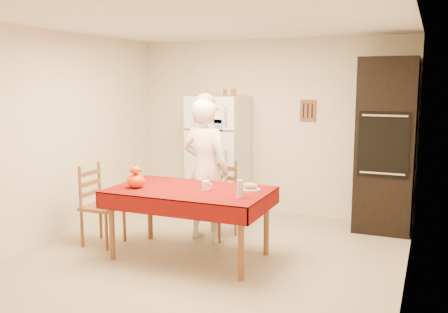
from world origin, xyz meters
The scene contains 17 objects.
floor centered at (0.00, 0.00, 0.00)m, with size 4.50×4.50×0.00m, color tan.
room_shell centered at (0.00, 0.00, 1.62)m, with size 4.02×4.52×2.51m.
refrigerator centered at (-0.65, 1.88, 0.85)m, with size 0.75×0.74×1.70m.
oven_cabinet centered at (1.63, 1.93, 1.10)m, with size 0.70×0.62×2.20m.
dining_table centered at (-0.20, 0.06, 0.69)m, with size 1.70×1.00×0.76m.
chair_far centered at (-0.22, 0.89, 0.51)m, with size 0.50×0.48×0.95m.
chair_left centered at (-1.40, 0.06, 0.51)m, with size 0.40×0.42×0.95m.
seated_woman centered at (-0.30, 0.68, 0.85)m, with size 0.62×0.41×1.71m, color white.
coffee_mug centered at (-0.01, 0.07, 0.81)m, with size 0.08×0.08×0.10m, color white.
pumpkin_lower centered at (-0.77, -0.11, 0.84)m, with size 0.20×0.20×0.15m, color red.
pumpkin_upper centered at (-0.77, -0.11, 0.96)m, with size 0.12×0.12×0.09m, color red.
wine_glass centered at (0.44, -0.09, 0.85)m, with size 0.07×0.07×0.18m, color silver.
bread_plate centered at (0.41, 0.25, 0.77)m, with size 0.24×0.24×0.02m, color silver.
bread_loaf centered at (0.41, 0.25, 0.81)m, with size 0.18×0.10×0.06m, color #A67C51.
spice_jar_left centered at (-0.57, 1.93, 1.75)m, with size 0.05×0.05×0.10m, color brown.
spice_jar_mid centered at (-0.46, 1.93, 1.75)m, with size 0.05×0.05×0.10m, color brown.
spice_jar_right centered at (-0.43, 1.93, 1.75)m, with size 0.05×0.05×0.10m, color #8F5A1A.
Camera 1 is at (2.17, -4.62, 1.91)m, focal length 40.00 mm.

